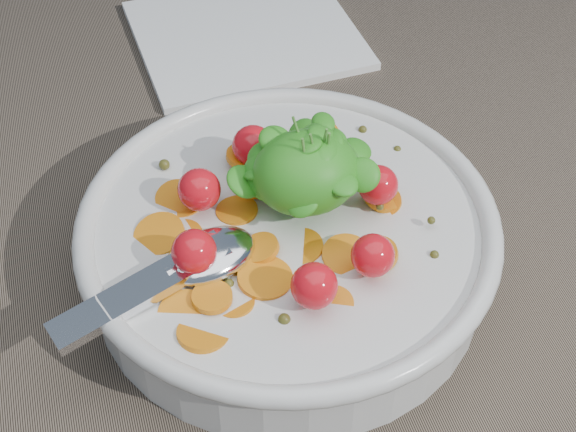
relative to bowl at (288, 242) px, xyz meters
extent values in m
plane|color=#776755|center=(0.02, 0.03, -0.03)|extent=(6.00, 6.00, 0.00)
cylinder|color=silver|center=(0.00, 0.00, -0.01)|extent=(0.22, 0.22, 0.04)
torus|color=silver|center=(0.00, 0.00, 0.01)|extent=(0.23, 0.23, 0.01)
cylinder|color=silver|center=(0.00, 0.00, -0.03)|extent=(0.11, 0.11, 0.01)
cylinder|color=brown|center=(0.00, 0.00, -0.01)|extent=(0.20, 0.20, 0.03)
cylinder|color=orange|center=(-0.02, 0.02, 0.01)|extent=(0.03, 0.03, 0.01)
cylinder|color=orange|center=(0.06, 0.00, 0.02)|extent=(0.03, 0.03, 0.01)
cylinder|color=orange|center=(-0.02, -0.02, 0.02)|extent=(0.03, 0.03, 0.01)
cylinder|color=orange|center=(-0.01, 0.05, 0.02)|extent=(0.03, 0.03, 0.01)
cylinder|color=orange|center=(-0.04, -0.05, 0.01)|extent=(0.03, 0.03, 0.01)
cylinder|color=orange|center=(0.04, 0.07, 0.02)|extent=(0.02, 0.02, 0.01)
cylinder|color=orange|center=(-0.06, 0.01, 0.01)|extent=(0.03, 0.03, 0.01)
cylinder|color=orange|center=(-0.06, -0.06, 0.01)|extent=(0.03, 0.03, 0.01)
cylinder|color=orange|center=(0.00, -0.02, 0.01)|extent=(0.04, 0.04, 0.01)
cylinder|color=orange|center=(-0.01, 0.03, 0.02)|extent=(0.03, 0.03, 0.01)
cylinder|color=orange|center=(0.05, 0.00, 0.01)|extent=(0.03, 0.03, 0.01)
cylinder|color=orange|center=(0.02, -0.03, 0.01)|extent=(0.04, 0.04, 0.01)
cylinder|color=orange|center=(-0.05, 0.03, 0.01)|extent=(0.03, 0.03, 0.01)
cylinder|color=orange|center=(-0.07, 0.01, 0.02)|extent=(0.03, 0.03, 0.01)
cylinder|color=orange|center=(-0.05, 0.04, 0.02)|extent=(0.03, 0.03, 0.01)
cylinder|color=orange|center=(-0.02, -0.03, 0.02)|extent=(0.04, 0.04, 0.01)
cylinder|color=orange|center=(0.04, -0.04, 0.02)|extent=(0.03, 0.03, 0.01)
cylinder|color=orange|center=(-0.03, -0.03, 0.01)|extent=(0.03, 0.03, 0.01)
cylinder|color=orange|center=(-0.07, -0.04, 0.01)|extent=(0.03, 0.03, 0.01)
cylinder|color=orange|center=(-0.05, -0.04, 0.02)|extent=(0.03, 0.03, 0.00)
cylinder|color=orange|center=(0.01, -0.06, 0.01)|extent=(0.03, 0.03, 0.01)
sphere|color=#4B4919|center=(0.07, 0.06, 0.02)|extent=(0.01, 0.01, 0.01)
sphere|color=#4B4919|center=(-0.04, -0.01, 0.02)|extent=(0.00, 0.00, 0.00)
sphere|color=#4B4919|center=(-0.05, -0.03, 0.02)|extent=(0.01, 0.01, 0.01)
sphere|color=#4B4919|center=(-0.05, -0.02, 0.02)|extent=(0.01, 0.01, 0.01)
sphere|color=#4B4919|center=(-0.02, -0.06, 0.02)|extent=(0.01, 0.01, 0.01)
sphere|color=#4B4919|center=(0.00, 0.03, 0.02)|extent=(0.00, 0.00, 0.00)
sphere|color=#4B4919|center=(0.06, 0.04, 0.02)|extent=(0.01, 0.01, 0.01)
sphere|color=#4B4919|center=(0.07, -0.03, 0.02)|extent=(0.00, 0.00, 0.00)
sphere|color=#4B4919|center=(-0.05, 0.03, 0.02)|extent=(0.01, 0.01, 0.01)
sphere|color=#4B4919|center=(-0.04, -0.03, 0.01)|extent=(0.01, 0.01, 0.01)
sphere|color=#4B4919|center=(-0.06, 0.06, 0.02)|extent=(0.01, 0.01, 0.01)
sphere|color=#4B4919|center=(0.07, -0.04, 0.02)|extent=(0.00, 0.00, 0.00)
sphere|color=#4B4919|center=(0.08, 0.04, 0.01)|extent=(0.00, 0.00, 0.00)
sphere|color=#4B4919|center=(0.05, -0.01, 0.02)|extent=(0.00, 0.00, 0.00)
sphere|color=red|center=(0.05, 0.00, 0.03)|extent=(0.02, 0.02, 0.02)
sphere|color=red|center=(0.02, 0.04, 0.03)|extent=(0.02, 0.02, 0.02)
sphere|color=red|center=(-0.01, 0.05, 0.03)|extent=(0.02, 0.02, 0.02)
sphere|color=red|center=(-0.04, 0.02, 0.03)|extent=(0.02, 0.02, 0.02)
sphere|color=red|center=(-0.06, -0.02, 0.03)|extent=(0.02, 0.02, 0.02)
sphere|color=red|center=(0.00, -0.06, 0.03)|extent=(0.02, 0.02, 0.02)
sphere|color=red|center=(0.03, -0.05, 0.03)|extent=(0.02, 0.02, 0.02)
ellipsoid|color=#339521|center=(0.01, 0.01, 0.04)|extent=(0.06, 0.05, 0.04)
ellipsoid|color=#339521|center=(0.00, 0.02, 0.04)|extent=(0.03, 0.03, 0.03)
ellipsoid|color=#339521|center=(0.03, 0.05, 0.03)|extent=(0.02, 0.02, 0.02)
ellipsoid|color=#339521|center=(0.02, 0.00, 0.06)|extent=(0.03, 0.03, 0.01)
ellipsoid|color=#339521|center=(0.03, 0.03, 0.04)|extent=(0.02, 0.03, 0.01)
ellipsoid|color=#339521|center=(0.02, -0.01, 0.05)|extent=(0.02, 0.02, 0.01)
ellipsoid|color=#339521|center=(0.00, 0.00, 0.04)|extent=(0.03, 0.03, 0.02)
ellipsoid|color=#339521|center=(0.02, 0.00, 0.05)|extent=(0.03, 0.03, 0.02)
ellipsoid|color=#339521|center=(0.01, 0.01, 0.06)|extent=(0.03, 0.03, 0.01)
ellipsoid|color=#339521|center=(-0.01, 0.02, 0.04)|extent=(0.02, 0.02, 0.01)
ellipsoid|color=#339521|center=(0.01, 0.01, 0.05)|extent=(0.02, 0.02, 0.02)
ellipsoid|color=#339521|center=(-0.02, 0.02, 0.04)|extent=(0.03, 0.03, 0.02)
ellipsoid|color=#339521|center=(0.02, 0.02, 0.04)|extent=(0.02, 0.02, 0.02)
ellipsoid|color=#339521|center=(-0.01, 0.03, 0.04)|extent=(0.02, 0.02, 0.02)
ellipsoid|color=#339521|center=(0.02, 0.01, 0.06)|extent=(0.02, 0.02, 0.02)
ellipsoid|color=#339521|center=(0.05, 0.03, 0.04)|extent=(0.02, 0.02, 0.01)
ellipsoid|color=#339521|center=(0.01, 0.01, 0.05)|extent=(0.02, 0.03, 0.02)
ellipsoid|color=#339521|center=(0.02, 0.01, 0.05)|extent=(0.02, 0.02, 0.01)
ellipsoid|color=#339521|center=(0.03, -0.01, 0.05)|extent=(0.02, 0.02, 0.01)
ellipsoid|color=#339521|center=(0.01, 0.00, 0.04)|extent=(0.02, 0.02, 0.02)
ellipsoid|color=#339521|center=(0.03, 0.04, 0.05)|extent=(0.01, 0.02, 0.01)
ellipsoid|color=#339521|center=(0.00, -0.01, 0.04)|extent=(0.02, 0.02, 0.02)
ellipsoid|color=#339521|center=(0.04, -0.01, 0.05)|extent=(0.03, 0.03, 0.02)
ellipsoid|color=#339521|center=(0.00, 0.03, 0.05)|extent=(0.02, 0.02, 0.02)
ellipsoid|color=#339521|center=(0.01, 0.01, 0.06)|extent=(0.02, 0.02, 0.02)
ellipsoid|color=#339521|center=(0.02, 0.02, 0.05)|extent=(0.02, 0.02, 0.02)
ellipsoid|color=#339521|center=(0.03, 0.01, 0.05)|extent=(0.03, 0.03, 0.02)
cylinder|color=#4C8C33|center=(0.01, 0.00, 0.05)|extent=(0.00, 0.01, 0.04)
cylinder|color=#4C8C33|center=(0.02, 0.01, 0.05)|extent=(0.00, 0.01, 0.04)
cylinder|color=#4C8C33|center=(0.02, 0.01, 0.05)|extent=(0.01, 0.00, 0.04)
cylinder|color=#4C8C33|center=(0.01, 0.02, 0.05)|extent=(0.01, 0.01, 0.04)
cylinder|color=#4C8C33|center=(0.02, 0.00, 0.05)|extent=(0.01, 0.00, 0.04)
ellipsoid|color=silver|center=(-0.05, -0.02, 0.02)|extent=(0.06, 0.05, 0.02)
cube|color=silver|center=(-0.09, -0.03, 0.02)|extent=(0.10, 0.05, 0.01)
cylinder|color=silver|center=(-0.06, -0.02, 0.02)|extent=(0.02, 0.01, 0.01)
cube|color=white|center=(0.04, 0.24, -0.02)|extent=(0.17, 0.15, 0.01)
camera|label=1|loc=(-0.09, -0.32, 0.36)|focal=55.00mm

